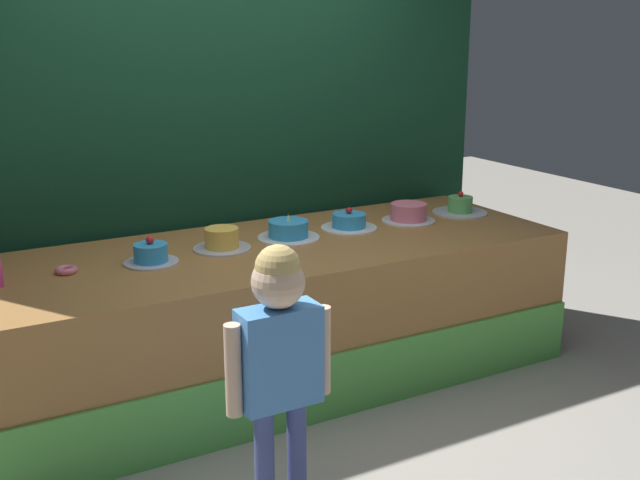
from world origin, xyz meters
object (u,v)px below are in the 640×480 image
cake_center_right (349,222)px  cake_right (409,213)px  donut (66,270)px  cake_far_left (151,254)px  child_figure (279,348)px  cake_left (222,240)px  cake_center_left (288,230)px  cake_far_right (460,207)px

cake_center_right → cake_right: (0.41, -0.03, 0.01)m
donut → cake_far_left: size_ratio=0.39×
child_figure → cake_right: bearing=40.4°
donut → cake_left: bearing=1.6°
cake_center_left → cake_center_right: bearing=2.7°
cake_left → cake_center_left: size_ratio=0.88×
cake_right → cake_far_right: (0.41, 0.01, -0.01)m
cake_far_left → donut: bearing=174.3°
child_figure → cake_far_left: size_ratio=4.20×
cake_left → cake_far_right: (1.64, 0.03, -0.01)m
donut → cake_far_right: bearing=1.1°
cake_center_right → donut: bearing=-177.8°
child_figure → cake_center_left: bearing=61.7°
cake_left → cake_center_left: cake_center_left is taller
donut → cake_far_left: 0.41m
cake_far_left → cake_center_left: (0.82, 0.08, 0.00)m
cake_left → cake_far_right: 1.64m
child_figure → cake_right: size_ratio=3.56×
cake_center_left → child_figure: bearing=-118.3°
donut → cake_right: cake_right is taller
cake_far_left → cake_center_left: 0.82m
cake_far_left → cake_far_right: size_ratio=0.79×
donut → cake_center_right: size_ratio=0.32×
cake_far_left → cake_right: (1.64, 0.08, 0.01)m
child_figure → cake_center_left: (0.70, 1.29, 0.07)m
child_figure → donut: bearing=113.1°
donut → child_figure: bearing=-66.9°
cake_far_left → cake_far_right: cake_far_right is taller
cake_left → cake_center_right: size_ratio=0.94×
child_figure → cake_far_left: (-0.12, 1.21, 0.07)m
cake_far_left → cake_far_right: (2.05, 0.09, -0.00)m
cake_center_left → cake_right: 0.82m
child_figure → cake_far_left: bearing=95.8°
donut → cake_left: size_ratio=0.35×
cake_far_left → cake_center_right: bearing=4.8°
child_figure → cake_far_right: bearing=34.0°
child_figure → cake_far_left: child_figure is taller
child_figure → cake_center_left: child_figure is taller
cake_center_left → cake_center_right: size_ratio=1.06×
cake_far_left → cake_left: size_ratio=0.89×
donut → cake_right: bearing=1.0°
cake_left → cake_center_left: bearing=2.8°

